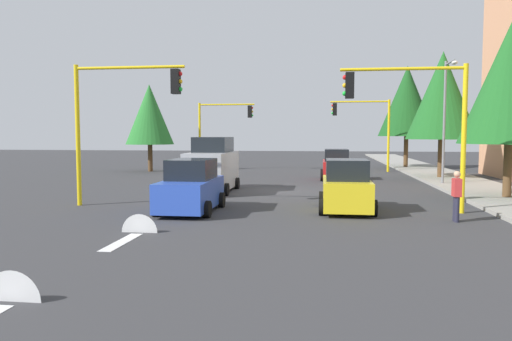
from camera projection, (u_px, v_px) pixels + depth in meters
ground_plane at (275, 191)px, 24.84m from camera, size 120.00×120.00×0.00m
sidewalk_kerb at (461, 183)px, 28.39m from camera, size 80.00×4.00×0.15m
lane_arrow_near at (133, 236)px, 13.86m from camera, size 2.40×1.10×1.10m
traffic_signal_near_right at (119, 106)px, 19.37m from camera, size 0.36×4.59×5.71m
traffic_signal_far_left at (365, 121)px, 37.63m from camera, size 0.36×4.59×5.59m
traffic_signal_near_left at (413, 108)px, 17.87m from camera, size 0.36×4.59×5.47m
traffic_signal_far_right at (222, 122)px, 39.14m from camera, size 0.36×4.59×5.46m
street_lamp_curbside at (446, 108)px, 26.87m from camera, size 2.15×0.28×7.00m
tree_opposite_side at (150, 115)px, 37.83m from camera, size 3.73×3.73×6.80m
tree_roadside_near at (511, 82)px, 21.09m from camera, size 4.32×4.32×7.90m
tree_roadside_far at (407, 101)px, 40.95m from camera, size 4.74×4.74×8.68m
tree_roadside_mid at (442, 96)px, 31.02m from camera, size 4.48×4.48×8.20m
delivery_van_silver at (213, 166)px, 24.56m from camera, size 4.80×2.22×2.77m
car_red at (336, 166)px, 31.11m from camera, size 3.66×2.00×1.98m
car_blue at (191, 188)px, 18.24m from camera, size 3.95×2.08×1.98m
car_yellow at (346, 188)px, 18.33m from camera, size 3.73×2.05×1.98m
pedestrian_crossing at (457, 195)px, 16.09m from camera, size 0.40×0.24×1.70m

